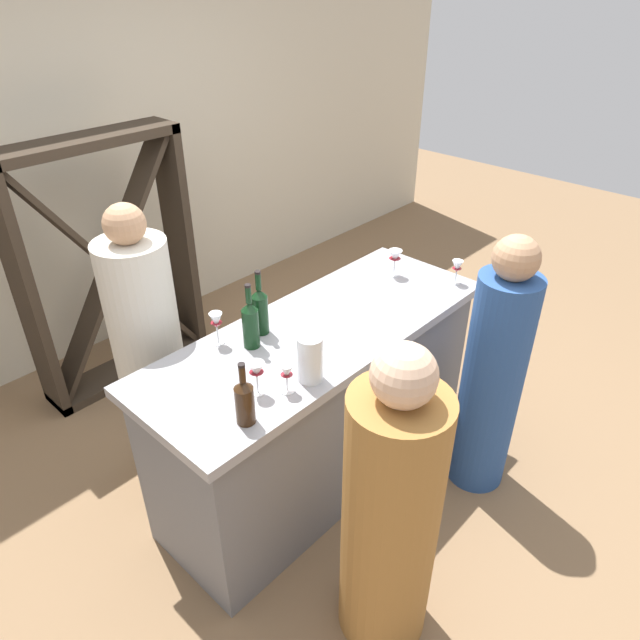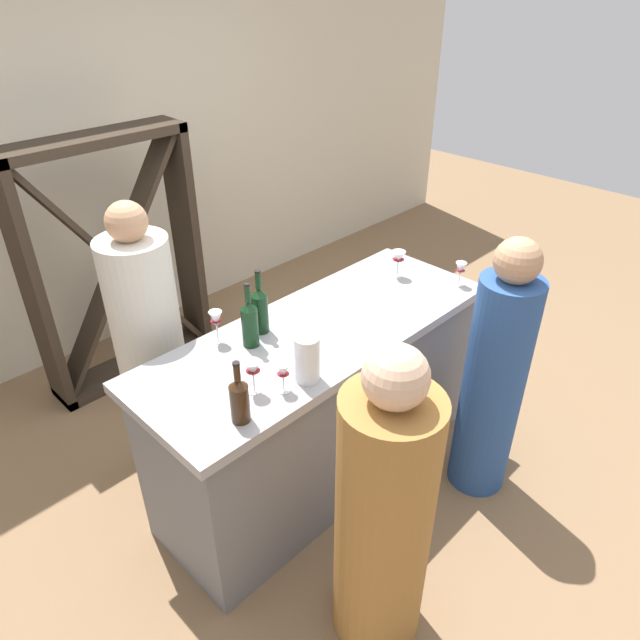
# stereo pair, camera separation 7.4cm
# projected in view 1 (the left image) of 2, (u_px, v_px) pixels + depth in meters

# --- Properties ---
(ground_plane) EXTENTS (12.00, 12.00, 0.00)m
(ground_plane) POSITION_uv_depth(u_px,v_px,m) (320.00, 470.00, 3.34)
(ground_plane) COLOR #846647
(back_wall) EXTENTS (8.00, 0.10, 2.80)m
(back_wall) POSITION_uv_depth(u_px,v_px,m) (81.00, 155.00, 3.87)
(back_wall) COLOR beige
(back_wall) RESTS_ON ground
(bar_counter) EXTENTS (1.92, 0.71, 0.97)m
(bar_counter) POSITION_uv_depth(u_px,v_px,m) (320.00, 404.00, 3.08)
(bar_counter) COLOR slate
(bar_counter) RESTS_ON ground
(wine_rack) EXTENTS (1.14, 0.28, 1.66)m
(wine_rack) POSITION_uv_depth(u_px,v_px,m) (110.00, 267.00, 3.72)
(wine_rack) COLOR #33281E
(wine_rack) RESTS_ON ground
(wine_bottle_leftmost_amber_brown) EXTENTS (0.08, 0.08, 0.28)m
(wine_bottle_leftmost_amber_brown) POSITION_uv_depth(u_px,v_px,m) (245.00, 400.00, 2.20)
(wine_bottle_leftmost_amber_brown) COLOR #331E0F
(wine_bottle_leftmost_amber_brown) RESTS_ON bar_counter
(wine_bottle_second_left_dark_green) EXTENTS (0.08, 0.08, 0.33)m
(wine_bottle_second_left_dark_green) POSITION_uv_depth(u_px,v_px,m) (250.00, 323.00, 2.64)
(wine_bottle_second_left_dark_green) COLOR black
(wine_bottle_second_left_dark_green) RESTS_ON bar_counter
(wine_bottle_center_dark_green) EXTENTS (0.08, 0.08, 0.33)m
(wine_bottle_center_dark_green) POSITION_uv_depth(u_px,v_px,m) (260.00, 310.00, 2.74)
(wine_bottle_center_dark_green) COLOR black
(wine_bottle_center_dark_green) RESTS_ON bar_counter
(wine_glass_near_left) EXTENTS (0.07, 0.07, 0.13)m
(wine_glass_near_left) POSITION_uv_depth(u_px,v_px,m) (457.00, 268.00, 3.19)
(wine_glass_near_left) COLOR white
(wine_glass_near_left) RESTS_ON bar_counter
(wine_glass_near_center) EXTENTS (0.07, 0.07, 0.13)m
(wine_glass_near_center) POSITION_uv_depth(u_px,v_px,m) (287.00, 373.00, 2.37)
(wine_glass_near_center) COLOR white
(wine_glass_near_center) RESTS_ON bar_counter
(wine_glass_near_right) EXTENTS (0.07, 0.07, 0.15)m
(wine_glass_near_right) POSITION_uv_depth(u_px,v_px,m) (256.00, 372.00, 2.35)
(wine_glass_near_right) COLOR white
(wine_glass_near_right) RESTS_ON bar_counter
(wine_glass_far_left) EXTENTS (0.08, 0.08, 0.15)m
(wine_glass_far_left) POSITION_uv_depth(u_px,v_px,m) (395.00, 257.00, 3.25)
(wine_glass_far_left) COLOR white
(wine_glass_far_left) RESTS_ON bar_counter
(wine_glass_far_center) EXTENTS (0.06, 0.06, 0.16)m
(wine_glass_far_center) POSITION_uv_depth(u_px,v_px,m) (216.00, 322.00, 2.66)
(wine_glass_far_center) COLOR white
(wine_glass_far_center) RESTS_ON bar_counter
(water_pitcher) EXTENTS (0.11, 0.11, 0.22)m
(water_pitcher) POSITION_uv_depth(u_px,v_px,m) (310.00, 359.00, 2.43)
(water_pitcher) COLOR silver
(water_pitcher) RESTS_ON bar_counter
(person_left_guest) EXTENTS (0.38, 0.38, 1.48)m
(person_left_guest) POSITION_uv_depth(u_px,v_px,m) (493.00, 377.00, 2.96)
(person_left_guest) COLOR #284C8C
(person_left_guest) RESTS_ON ground
(person_center_guest) EXTENTS (0.47, 0.47, 1.47)m
(person_center_guest) POSITION_uv_depth(u_px,v_px,m) (390.00, 516.00, 2.24)
(person_center_guest) COLOR #9E6B33
(person_center_guest) RESTS_ON ground
(person_right_guest) EXTENTS (0.44, 0.44, 1.61)m
(person_right_guest) POSITION_uv_depth(u_px,v_px,m) (151.00, 363.00, 2.97)
(person_right_guest) COLOR beige
(person_right_guest) RESTS_ON ground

